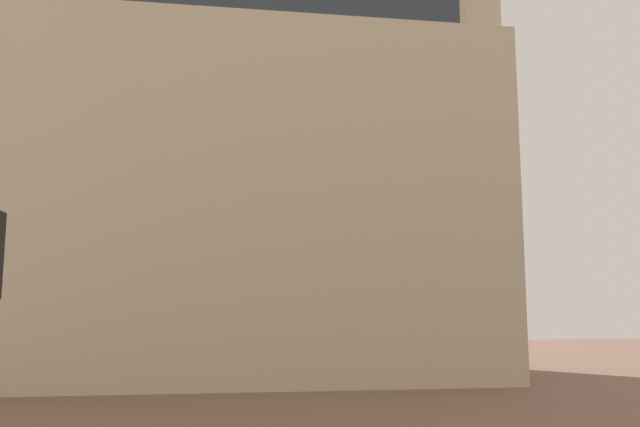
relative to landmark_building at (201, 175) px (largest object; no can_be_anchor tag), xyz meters
name	(u,v)px	position (x,y,z in m)	size (l,w,h in m)	color
landmark_building	(201,175)	(0.00, 0.00, 0.00)	(29.01, 13.55, 34.39)	beige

